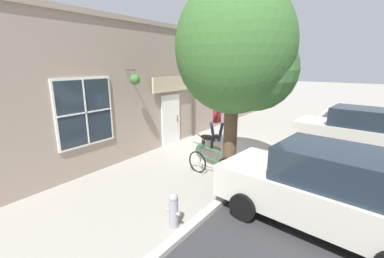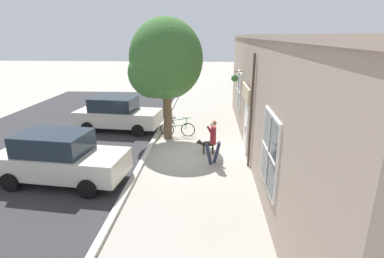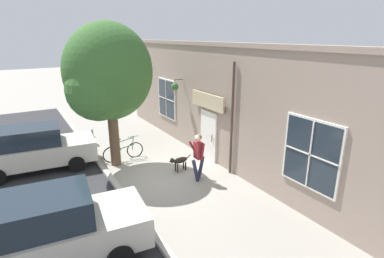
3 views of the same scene
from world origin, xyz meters
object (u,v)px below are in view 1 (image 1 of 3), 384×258
Objects in this scene: street_tree_by_curb at (239,53)px; parked_car_mid_block at (359,131)px; pedestrian_walking at (217,117)px; dog_on_leash at (209,138)px; leaning_bicycle at (211,164)px; parked_car_nearest_curb at (327,189)px; fire_hydrant at (174,210)px.

street_tree_by_curb is 6.10m from parked_car_mid_block.
pedestrian_walking is at bearing -160.64° from parked_car_mid_block.
street_tree_by_curb is at bearing -41.81° from dog_on_leash.
pedestrian_walking reaches higher than leaning_bicycle.
parked_car_nearest_curb is 1.00× the size of parked_car_mid_block.
leaning_bicycle is at bearing -62.00° from pedestrian_walking.
parked_car_nearest_curb is 5.86m from parked_car_mid_block.
street_tree_by_curb reaches higher than parked_car_mid_block.
leaning_bicycle is (1.48, -2.23, -0.05)m from dog_on_leash.
parked_car_nearest_curb is (3.24, -0.82, 0.50)m from leaning_bicycle.
parked_car_nearest_curb is at bearing -91.86° from parked_car_mid_block.
fire_hydrant is at bearing -67.66° from pedestrian_walking.
leaning_bicycle is 2.26× the size of fire_hydrant.
parked_car_nearest_curb is at bearing -39.23° from pedestrian_walking.
parked_car_mid_block reaches higher than fire_hydrant.
pedestrian_walking is at bearing 118.00° from leaning_bicycle.
leaning_bicycle is at bearing -124.25° from parked_car_mid_block.
leaning_bicycle reaches higher than fire_hydrant.
street_tree_by_curb is 4.01m from parked_car_nearest_curb.
parked_car_nearest_curb is at bearing 35.45° from fire_hydrant.
leaning_bicycle is at bearing 165.82° from parked_car_nearest_curb.
street_tree_by_curb is 1.26× the size of parked_car_nearest_curb.
leaning_bicycle is 3.38m from parked_car_nearest_curb.
parked_car_nearest_curb reaches higher than dog_on_leash.
pedestrian_walking is 3.72m from leaning_bicycle.
street_tree_by_curb is at bearing 155.61° from parked_car_nearest_curb.
leaning_bicycle is 2.72m from fire_hydrant.
dog_on_leash is at bearing 114.11° from fire_hydrant.
parked_car_mid_block is 8.16m from fire_hydrant.
dog_on_leash is at bearing 138.19° from street_tree_by_curb.
dog_on_leash is 0.60× the size of leaning_bicycle.
dog_on_leash is at bearing 147.18° from parked_car_nearest_curb.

